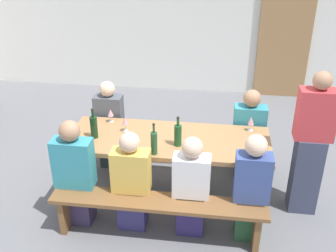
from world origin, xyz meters
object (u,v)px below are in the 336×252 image
(seated_guest_far_1, at_px, (248,136))
(standing_host, at_px, (310,147))
(seated_guest_near_2, at_px, (191,188))
(seated_guest_far_0, at_px, (110,126))
(bench_far, at_px, (176,138))
(wine_bottle_0, at_px, (94,127))
(seated_guest_near_1, at_px, (132,183))
(wine_bottle_1, at_px, (178,135))
(seated_guest_near_3, at_px, (251,190))
(wine_bottle_2, at_px, (154,143))
(wine_glass_2, at_px, (251,121))
(seated_guest_near_0, at_px, (75,175))
(wine_glass_0, at_px, (125,121))
(wine_glass_1, at_px, (111,113))
(bench_near, at_px, (158,208))
(wooden_door, at_px, (284,39))
(tasting_table, at_px, (168,144))

(seated_guest_far_1, distance_m, standing_host, 0.89)
(seated_guest_near_2, xyz_separation_m, seated_guest_far_0, (-1.14, 1.15, 0.03))
(bench_far, distance_m, standing_host, 1.74)
(wine_bottle_0, bearing_deg, seated_guest_far_1, 21.05)
(bench_far, bearing_deg, seated_guest_near_1, -102.68)
(wine_bottle_1, distance_m, seated_guest_near_3, 0.94)
(wine_bottle_1, distance_m, wine_bottle_2, 0.30)
(wine_glass_2, distance_m, seated_guest_near_1, 1.53)
(seated_guest_near_1, height_order, seated_guest_near_3, seated_guest_near_3)
(wine_bottle_1, bearing_deg, seated_guest_near_0, -156.53)
(wine_glass_0, relative_size, standing_host, 0.11)
(wine_glass_1, relative_size, wine_glass_2, 0.92)
(bench_near, relative_size, seated_guest_near_3, 1.85)
(wine_glass_2, xyz_separation_m, standing_host, (0.60, -0.36, -0.09))
(wine_glass_1, xyz_separation_m, seated_guest_far_1, (1.64, 0.26, -0.32))
(seated_guest_near_3, bearing_deg, seated_guest_near_2, 90.00)
(seated_guest_near_0, distance_m, seated_guest_far_0, 1.15)
(bench_far, height_order, seated_guest_near_0, seated_guest_near_0)
(seated_guest_near_1, bearing_deg, seated_guest_far_0, 24.91)
(wine_bottle_2, distance_m, wine_glass_0, 0.61)
(wine_glass_2, relative_size, standing_host, 0.11)
(wine_bottle_0, height_order, seated_guest_far_1, seated_guest_far_1)
(seated_guest_near_0, bearing_deg, wooden_door, -32.58)
(wine_glass_2, height_order, seated_guest_far_1, seated_guest_far_1)
(seated_guest_far_0, bearing_deg, standing_host, 75.02)
(seated_guest_near_3, bearing_deg, wine_bottle_1, 60.44)
(bench_near, bearing_deg, seated_guest_far_1, 54.90)
(tasting_table, bearing_deg, wine_glass_2, 18.77)
(seated_guest_near_0, bearing_deg, bench_near, -99.67)
(seated_guest_far_1, bearing_deg, seated_guest_near_1, -46.36)
(wine_glass_0, relative_size, wine_glass_1, 1.07)
(wine_bottle_2, xyz_separation_m, seated_guest_far_0, (-0.73, 0.92, -0.33))
(tasting_table, height_order, bench_near, tasting_table)
(wooden_door, distance_m, wine_bottle_0, 4.17)
(wine_bottle_2, bearing_deg, wine_glass_1, 133.55)
(tasting_table, bearing_deg, seated_guest_near_3, -32.80)
(wine_bottle_2, height_order, standing_host, standing_host)
(wine_glass_0, distance_m, standing_host, 2.01)
(wine_glass_1, xyz_separation_m, seated_guest_near_2, (1.04, -0.89, -0.35))
(tasting_table, bearing_deg, seated_guest_near_1, -116.95)
(wine_bottle_2, relative_size, standing_host, 0.21)
(wine_glass_2, bearing_deg, wine_glass_0, -171.94)
(bench_far, xyz_separation_m, wine_glass_1, (-0.73, -0.41, 0.50))
(wine_bottle_2, relative_size, wine_glass_1, 2.14)
(wine_glass_1, distance_m, seated_guest_near_1, 1.05)
(wine_glass_1, height_order, seated_guest_far_0, seated_guest_far_0)
(bench_near, xyz_separation_m, seated_guest_far_0, (-0.83, 1.30, 0.19))
(bench_near, xyz_separation_m, wine_bottle_0, (-0.81, 0.64, 0.52))
(seated_guest_near_0, bearing_deg, seated_guest_far_1, -57.34)
(wine_bottle_1, relative_size, seated_guest_far_1, 0.29)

